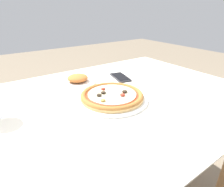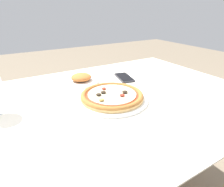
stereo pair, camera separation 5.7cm
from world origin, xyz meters
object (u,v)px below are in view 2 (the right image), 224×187
(cell_phone, at_px, (124,77))
(side_plate, at_px, (81,79))
(dining_table, at_px, (101,118))
(pizza_plate, at_px, (112,96))

(cell_phone, height_order, side_plate, side_plate)
(dining_table, height_order, side_plate, side_plate)
(side_plate, bearing_deg, cell_phone, -16.15)
(pizza_plate, distance_m, side_plate, 0.26)
(dining_table, distance_m, pizza_plate, 0.12)
(dining_table, distance_m, side_plate, 0.26)
(pizza_plate, xyz_separation_m, side_plate, (-0.03, 0.26, 0.00))
(dining_table, height_order, pizza_plate, pizza_plate)
(cell_phone, bearing_deg, side_plate, 163.85)
(dining_table, bearing_deg, cell_phone, 36.55)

